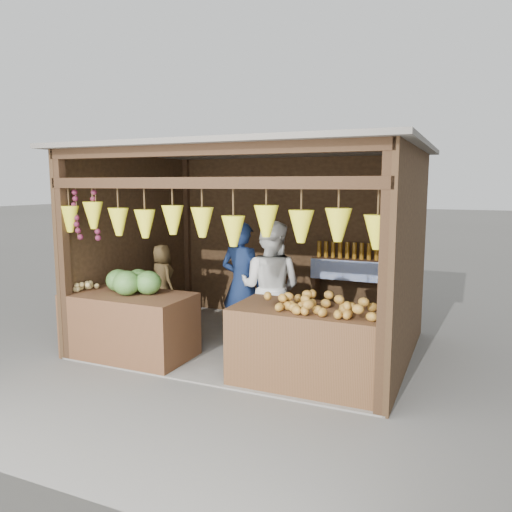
{
  "coord_description": "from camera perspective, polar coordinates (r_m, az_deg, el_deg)",
  "views": [
    {
      "loc": [
        2.66,
        -6.04,
        2.19
      ],
      "look_at": [
        0.06,
        -0.1,
        1.25
      ],
      "focal_mm": 35.0,
      "sensor_mm": 36.0,
      "label": 1
    }
  ],
  "objects": [
    {
      "name": "woman_standing",
      "position": [
        6.44,
        1.65,
        -3.63
      ],
      "size": [
        0.84,
        0.66,
        1.73
      ],
      "primitive_type": "imported",
      "rotation": [
        0.0,
        0.0,
        3.15
      ],
      "color": "white",
      "rests_on": "ground"
    },
    {
      "name": "man_standing",
      "position": [
        6.73,
        -1.62,
        -3.25
      ],
      "size": [
        0.66,
        0.46,
        1.7
      ],
      "primitive_type": "imported",
      "rotation": [
        0.0,
        0.0,
        3.04
      ],
      "color": "#122044",
      "rests_on": "ground"
    },
    {
      "name": "back_shelf",
      "position": [
        7.61,
        11.1,
        -1.86
      ],
      "size": [
        1.25,
        0.32,
        1.32
      ],
      "color": "#382314",
      "rests_on": "ground"
    },
    {
      "name": "vendor_seated",
      "position": [
        7.57,
        -10.68,
        -2.58
      ],
      "size": [
        0.6,
        0.53,
        1.02
      ],
      "primitive_type": "imported",
      "rotation": [
        0.0,
        0.0,
        2.64
      ],
      "color": "#513D20",
      "rests_on": "stool"
    },
    {
      "name": "mango_pile",
      "position": [
        5.32,
        7.43,
        -5.08
      ],
      "size": [
        1.4,
        0.64,
        0.22
      ],
      "primitive_type": null,
      "color": "#C7461A",
      "rests_on": "counter_right"
    },
    {
      "name": "stool",
      "position": [
        7.71,
        -10.55,
        -7.32
      ],
      "size": [
        0.29,
        0.29,
        0.28
      ],
      "primitive_type": "cube",
      "color": "black",
      "rests_on": "ground"
    },
    {
      "name": "melon_pile",
      "position": [
        6.51,
        -13.92,
        -2.71
      ],
      "size": [
        1.0,
        0.5,
        0.32
      ],
      "primitive_type": null,
      "color": "#225416",
      "rests_on": "counter_left"
    },
    {
      "name": "tanfruit_pile",
      "position": [
        6.86,
        -19.05,
        -3.17
      ],
      "size": [
        0.34,
        0.4,
        0.13
      ],
      "primitive_type": null,
      "color": "tan",
      "rests_on": "counter_left"
    },
    {
      "name": "counter_right",
      "position": [
        5.55,
        6.41,
        -10.3
      ],
      "size": [
        1.73,
        0.85,
        0.86
      ],
      "primitive_type": "cube",
      "color": "#492E18",
      "rests_on": "ground"
    },
    {
      "name": "ground",
      "position": [
        6.95,
        -0.1,
        -10.1
      ],
      "size": [
        80.0,
        80.0,
        0.0
      ],
      "primitive_type": "plane",
      "color": "#514F49",
      "rests_on": "ground"
    },
    {
      "name": "stall_structure",
      "position": [
        6.6,
        -0.52,
        3.69
      ],
      "size": [
        4.3,
        3.3,
        2.66
      ],
      "color": "slate",
      "rests_on": "ground"
    },
    {
      "name": "counter_left",
      "position": [
        6.58,
        -14.22,
        -7.7
      ],
      "size": [
        1.59,
        0.85,
        0.82
      ],
      "primitive_type": "cube",
      "color": "#4C2D19",
      "rests_on": "ground"
    }
  ]
}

